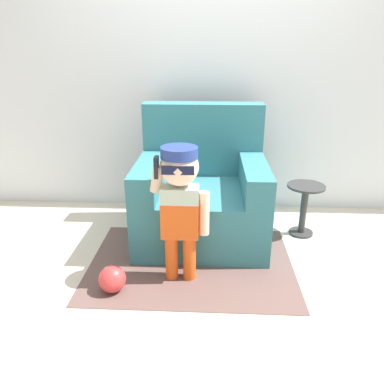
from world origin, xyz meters
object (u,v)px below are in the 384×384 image
at_px(armchair, 202,193).
at_px(side_table, 304,205).
at_px(person_child, 180,195).
at_px(toy_ball, 112,279).

relative_size(armchair, side_table, 2.39).
relative_size(person_child, side_table, 2.10).
bearing_deg(armchair, side_table, 1.74).
distance_m(armchair, side_table, 0.84).
relative_size(person_child, toy_ball, 5.22).
bearing_deg(side_table, armchair, -178.26).
xyz_separation_m(side_table, toy_ball, (-1.38, -0.86, -0.18)).
bearing_deg(toy_ball, armchair, 56.96).
relative_size(armchair, toy_ball, 5.93).
xyz_separation_m(armchair, toy_ball, (-0.54, -0.83, -0.27)).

